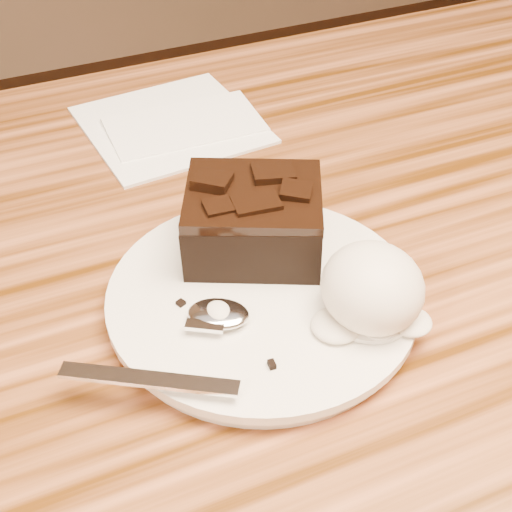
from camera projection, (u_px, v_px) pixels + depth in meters
name	position (u px, v px, depth m)	size (l,w,h in m)	color
plate	(262.00, 301.00, 0.49)	(0.21, 0.21, 0.02)	silver
brownie	(253.00, 223.00, 0.51)	(0.09, 0.08, 0.04)	black
ice_cream_scoop	(372.00, 288.00, 0.46)	(0.06, 0.07, 0.05)	silver
melt_puddle	(369.00, 312.00, 0.47)	(0.06, 0.06, 0.00)	white
spoon	(219.00, 316.00, 0.46)	(0.03, 0.16, 0.01)	silver
napkin	(171.00, 123.00, 0.68)	(0.15, 0.15, 0.01)	white
crumb_a	(358.00, 311.00, 0.47)	(0.01, 0.01, 0.00)	black
crumb_b	(181.00, 303.00, 0.48)	(0.01, 0.01, 0.00)	black
crumb_c	(272.00, 365.00, 0.44)	(0.01, 0.00, 0.00)	black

